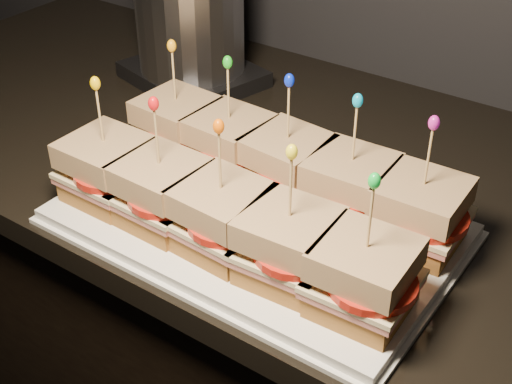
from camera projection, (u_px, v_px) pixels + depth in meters
The scene contains 75 objects.
platter at pixel (256, 224), 0.86m from camera, with size 0.46×0.28×0.02m, color white.
platter_rim at pixel (256, 227), 0.86m from camera, with size 0.47×0.30×0.01m, color white.
sandwich_0_bread_bot at pixel (178, 143), 0.98m from camera, with size 0.09×0.09×0.03m, color brown.
sandwich_0_ham at pixel (178, 133), 0.97m from camera, with size 0.10×0.10×0.01m, color #B35D57.
sandwich_0_cheese at pixel (177, 128), 0.96m from camera, with size 0.10×0.10×0.01m, color beige.
sandwich_0_tomato at pixel (181, 128), 0.95m from camera, with size 0.09×0.09×0.01m, color red.
sandwich_0_bread_top at pixel (176, 110), 0.95m from camera, with size 0.09×0.09×0.03m, color #652E13.
sandwich_0_pick at pixel (174, 79), 0.92m from camera, with size 0.00×0.00×0.09m, color tan.
sandwich_0_frill at pixel (172, 46), 0.90m from camera, with size 0.01×0.01×0.02m, color orange.
sandwich_1_bread_bot at pixel (230, 163), 0.93m from camera, with size 0.09×0.09×0.03m, color brown.
sandwich_1_ham at pixel (230, 152), 0.92m from camera, with size 0.10×0.10×0.01m, color #B35D57.
sandwich_1_cheese at pixel (230, 147), 0.92m from camera, with size 0.10×0.10×0.01m, color beige.
sandwich_1_tomato at pixel (234, 147), 0.91m from camera, with size 0.09×0.09×0.01m, color red.
sandwich_1_bread_top at pixel (229, 128), 0.90m from camera, with size 0.09×0.09×0.03m, color #652E13.
sandwich_1_pick at pixel (228, 96), 0.88m from camera, with size 0.00×0.00×0.09m, color tan.
sandwich_1_frill at pixel (228, 62), 0.85m from camera, with size 0.01×0.01×0.02m, color green.
sandwich_2_bread_bot at pixel (286, 184), 0.89m from camera, with size 0.09×0.09×0.03m, color brown.
sandwich_2_ham at pixel (287, 173), 0.88m from camera, with size 0.10×0.10×0.01m, color #B35D57.
sandwich_2_cheese at pixel (287, 168), 0.88m from camera, with size 0.10×0.10×0.01m, color beige.
sandwich_2_tomato at pixel (292, 168), 0.86m from camera, with size 0.09×0.09×0.01m, color red.
sandwich_2_bread_top at pixel (287, 149), 0.86m from camera, with size 0.09×0.09×0.03m, color #652E13.
sandwich_2_pick at pixel (288, 115), 0.84m from camera, with size 0.00×0.00×0.09m, color tan.
sandwich_2_frill at pixel (289, 80), 0.81m from camera, with size 0.01×0.01×0.02m, color #0822D3.
sandwich_3_bread_bot at pixel (348, 207), 0.85m from camera, with size 0.09×0.09×0.03m, color brown.
sandwich_3_ham at pixel (349, 196), 0.84m from camera, with size 0.10×0.10×0.01m, color #B35D57.
sandwich_3_cheese at pixel (350, 191), 0.84m from camera, with size 0.10×0.10×0.01m, color beige.
sandwich_3_tomato at pixel (357, 191), 0.82m from camera, with size 0.09×0.09×0.01m, color red.
sandwich_3_bread_top at pixel (351, 171), 0.82m from camera, with size 0.09×0.09×0.03m, color #652E13.
sandwich_3_pick at pixel (354, 137), 0.80m from camera, with size 0.00×0.00×0.09m, color tan.
sandwich_3_frill at pixel (358, 100), 0.77m from camera, with size 0.01×0.01×0.02m, color #079ACB.
sandwich_4_bread_bot at pixel (416, 233), 0.81m from camera, with size 0.09×0.09×0.03m, color brown.
sandwich_4_ham at pixel (418, 221), 0.80m from camera, with size 0.10×0.10×0.01m, color #B35D57.
sandwich_4_cheese at pixel (419, 216), 0.79m from camera, with size 0.10×0.10×0.01m, color beige.
sandwich_4_tomato at pixel (428, 217), 0.78m from camera, with size 0.09×0.09×0.01m, color red.
sandwich_4_bread_top at pixel (422, 196), 0.78m from camera, with size 0.09×0.09×0.03m, color #652E13.
sandwich_4_pick at pixel (428, 160), 0.75m from camera, with size 0.00×0.00×0.09m, color tan.
sandwich_4_frill at pixel (434, 123), 0.73m from camera, with size 0.01×0.01×0.02m, color #C41E9C.
sandwich_5_bread_bot at pixel (110, 187), 0.89m from camera, with size 0.09×0.09×0.03m, color brown.
sandwich_5_ham at pixel (108, 176), 0.88m from camera, with size 0.10×0.10×0.01m, color #B35D57.
sandwich_5_cheese at pixel (107, 171), 0.87m from camera, with size 0.10×0.10×0.01m, color beige.
sandwich_5_tomato at pixel (110, 171), 0.86m from camera, with size 0.09×0.09×0.01m, color red.
sandwich_5_bread_top at pixel (105, 152), 0.86m from camera, with size 0.09×0.09×0.03m, color #652E13.
sandwich_5_pick at pixel (100, 118), 0.83m from camera, with size 0.00×0.00×0.09m, color tan.
sandwich_5_frill at pixel (95, 83), 0.81m from camera, with size 0.01×0.01×0.02m, color #F6C104.
sandwich_6_bread_bot at pixel (163, 211), 0.84m from camera, with size 0.09×0.09×0.03m, color brown.
sandwich_6_ham at pixel (162, 199), 0.83m from camera, with size 0.10×0.10×0.01m, color #B35D57.
sandwich_6_cheese at pixel (162, 195), 0.83m from camera, with size 0.10×0.10×0.01m, color beige.
sandwich_6_tomato at pixel (166, 195), 0.82m from camera, with size 0.09×0.09×0.01m, color red.
sandwich_6_bread_top at pixel (160, 175), 0.81m from camera, with size 0.09×0.09×0.03m, color #652E13.
sandwich_6_pick at pixel (157, 140), 0.79m from camera, with size 0.00×0.00×0.09m, color tan.
sandwich_6_frill at pixel (154, 104), 0.76m from camera, with size 0.01×0.01×0.02m, color red.
sandwich_7_bread_bot at pixel (222, 237), 0.80m from camera, with size 0.09×0.09×0.03m, color brown.
sandwich_7_ham at pixel (222, 225), 0.79m from camera, with size 0.10×0.10×0.01m, color #B35D57.
sandwich_7_cheese at pixel (222, 220), 0.79m from camera, with size 0.10×0.10×0.01m, color beige.
sandwich_7_tomato at pixel (227, 221), 0.77m from camera, with size 0.09×0.09×0.01m, color red.
sandwich_7_bread_top at pixel (221, 200), 0.77m from camera, with size 0.09×0.09×0.03m, color #652E13.
sandwich_7_pick at pixel (220, 164), 0.75m from camera, with size 0.00×0.00×0.09m, color tan.
sandwich_7_frill at pixel (219, 126), 0.72m from camera, with size 0.01×0.01×0.02m, color #F56204.
sandwich_8_bread_bot at pixel (288, 266), 0.76m from camera, with size 0.09×0.09×0.03m, color brown.
sandwich_8_ham at pixel (288, 254), 0.75m from camera, with size 0.10×0.10×0.01m, color #B35D57.
sandwich_8_cheese at pixel (289, 249), 0.75m from camera, with size 0.10×0.10×0.01m, color beige.
sandwich_8_tomato at pixel (295, 250), 0.73m from camera, with size 0.09×0.09×0.01m, color red.
sandwich_8_bread_top at pixel (289, 228), 0.73m from camera, with size 0.09×0.09×0.03m, color #652E13.
sandwich_8_pick at pixel (290, 191), 0.71m from camera, with size 0.00×0.00×0.09m, color tan.
sandwich_8_frill at pixel (292, 152), 0.68m from camera, with size 0.01×0.01×0.02m, color yellow.
sandwich_9_bread_bot at pixel (361, 298), 0.72m from camera, with size 0.09×0.09×0.03m, color brown.
sandwich_9_ham at pixel (363, 286), 0.71m from camera, with size 0.10×0.10×0.01m, color #B35D57.
sandwich_9_cheese at pixel (363, 281), 0.71m from camera, with size 0.10×0.10×0.01m, color beige.
sandwich_9_tomato at pixel (372, 283), 0.69m from camera, with size 0.09×0.09×0.01m, color red.
sandwich_9_bread_top at pixel (366, 259), 0.69m from camera, with size 0.09×0.09×0.03m, color #652E13.
sandwich_9_pick at pixel (370, 221), 0.66m from camera, with size 0.00×0.00×0.09m, color tan.
sandwich_9_frill at pixel (374, 181), 0.64m from camera, with size 0.01×0.01×0.02m, color green.
appliance_base at pixel (193, 74), 1.20m from camera, with size 0.21×0.17×0.03m, color #262628.
appliance_body at pixel (189, 1), 1.13m from camera, with size 0.17×0.17×0.23m, color silver.
appliance at pixel (189, 4), 1.13m from camera, with size 0.21×0.17×0.27m, color silver, non-canonical shape.
Camera 1 is at (0.23, 0.95, 1.39)m, focal length 50.00 mm.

